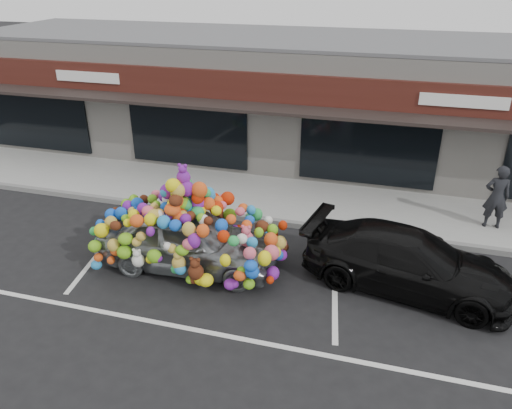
# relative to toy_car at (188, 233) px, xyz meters

# --- Properties ---
(ground) EXTENTS (90.00, 90.00, 0.00)m
(ground) POSITION_rel_toy_car_xyz_m (0.69, 0.12, -0.90)
(ground) COLOR black
(ground) RESTS_ON ground
(shop_building) EXTENTS (24.00, 7.20, 4.31)m
(shop_building) POSITION_rel_toy_car_xyz_m (0.69, 8.56, 1.26)
(shop_building) COLOR beige
(shop_building) RESTS_ON ground
(sidewalk) EXTENTS (26.00, 3.00, 0.15)m
(sidewalk) POSITION_rel_toy_car_xyz_m (0.69, 4.12, -0.83)
(sidewalk) COLOR gray
(sidewalk) RESTS_ON ground
(kerb) EXTENTS (26.00, 0.18, 0.16)m
(kerb) POSITION_rel_toy_car_xyz_m (0.69, 2.62, -0.83)
(kerb) COLOR slate
(kerb) RESTS_ON ground
(parking_stripe_left) EXTENTS (0.73, 4.37, 0.01)m
(parking_stripe_left) POSITION_rel_toy_car_xyz_m (-2.51, 0.32, -0.90)
(parking_stripe_left) COLOR silver
(parking_stripe_left) RESTS_ON ground
(parking_stripe_mid) EXTENTS (0.73, 4.37, 0.01)m
(parking_stripe_mid) POSITION_rel_toy_car_xyz_m (3.49, 0.32, -0.90)
(parking_stripe_mid) COLOR silver
(parking_stripe_mid) RESTS_ON ground
(lane_line) EXTENTS (14.00, 0.12, 0.01)m
(lane_line) POSITION_rel_toy_car_xyz_m (2.69, -2.18, -0.90)
(lane_line) COLOR silver
(lane_line) RESTS_ON ground
(toy_car) EXTENTS (3.11, 4.66, 2.67)m
(toy_car) POSITION_rel_toy_car_xyz_m (0.00, 0.00, 0.00)
(toy_car) COLOR #999FA3
(toy_car) RESTS_ON ground
(black_sedan) EXTENTS (2.74, 4.93, 1.35)m
(black_sedan) POSITION_rel_toy_car_xyz_m (5.05, 0.51, -0.23)
(black_sedan) COLOR black
(black_sedan) RESTS_ON ground
(pedestrian_a) EXTENTS (0.67, 0.46, 1.78)m
(pedestrian_a) POSITION_rel_toy_car_xyz_m (7.25, 3.84, 0.14)
(pedestrian_a) COLOR #222227
(pedestrian_a) RESTS_ON sidewalk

